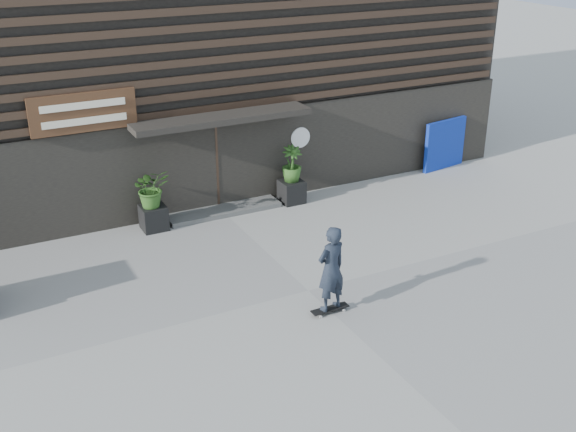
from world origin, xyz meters
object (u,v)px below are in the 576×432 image
planter_pot_right (292,191)px  skateboarder (331,269)px  blue_tarp (445,144)px  planter_pot_left (154,218)px

planter_pot_right → skateboarder: bearing=-109.9°
blue_tarp → planter_pot_left: bearing=172.5°
planter_pot_left → blue_tarp: 9.14m
blue_tarp → planter_pot_right: bearing=173.8°
planter_pot_right → blue_tarp: size_ratio=0.38×
planter_pot_left → blue_tarp: blue_tarp is taller
planter_pot_left → skateboarder: size_ratio=0.33×
planter_pot_right → blue_tarp: (5.32, 0.30, 0.45)m
planter_pot_right → skateboarder: size_ratio=0.33×
planter_pot_left → planter_pot_right: same height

